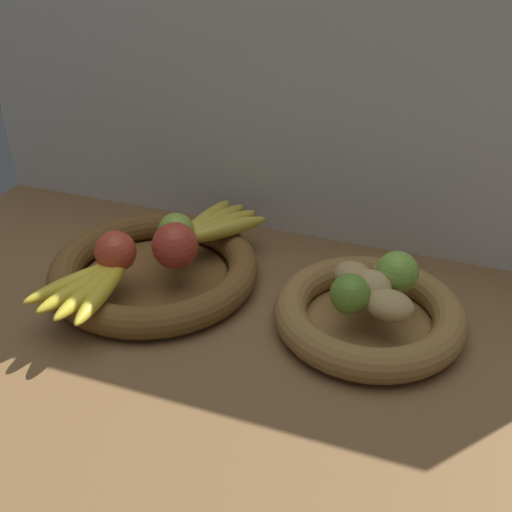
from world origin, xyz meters
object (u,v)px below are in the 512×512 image
Objects in this scene: fruit_bowl_right at (369,314)px; potato_small at (389,305)px; fruit_bowl_left at (155,270)px; banana_bunch_front at (90,285)px; banana_bunch_back at (214,225)px; potato_large at (372,287)px; lime_near at (350,294)px; apple_red_right at (175,246)px; apple_red_front at (115,251)px; potato_oblong at (353,275)px; apple_green_back at (176,231)px; potato_back at (390,276)px; lime_far at (397,272)px.

fruit_bowl_right is 4.04× the size of potato_small.
fruit_bowl_left is 1.87× the size of banana_bunch_front.
banana_bunch_back is 2.88× the size of potato_large.
fruit_bowl_right is 4.92× the size of lime_near.
potato_small is at bearing 6.67° from lime_near.
potato_small is (36.01, -1.83, -1.83)cm from apple_red_right.
apple_red_front is 1.10× the size of potato_oblong.
apple_red_right reaches higher than apple_red_front.
fruit_bowl_left is 9.23cm from apple_red_front.
potato_small is 5.97cm from lime_near.
apple_red_right reaches higher than potato_oblong.
apple_green_back is 0.99× the size of potato_large.
apple_green_back reaches higher than potato_large.
fruit_bowl_right is 44.12cm from banana_bunch_front.
potato_small is 7.78cm from potato_back.
potato_oblong is at bearing 142.13° from fruit_bowl_right.
apple_green_back is 33.72cm from lime_near.
potato_large is at bearing 17.52° from banana_bunch_front.
potato_large is (32.78, 1.41, -1.44)cm from apple_red_right.
potato_large is 5.05cm from lime_far.
fruit_bowl_left is 4.91× the size of potato_small.
banana_bunch_front is 2.89× the size of lime_far.
lime_far is at bearing 52.13° from fruit_bowl_right.
apple_red_right is at bearing -177.54° from fruit_bowl_right.
apple_red_front is at bearing -167.17° from potato_oblong.
apple_red_right is 0.40× the size of banana_bunch_front.
potato_small is at bearing -22.89° from banana_bunch_back.
fruit_bowl_left is 36.06cm from lime_near.
lime_far is at bearing 54.16° from lime_near.
banana_bunch_back is at bearing 162.87° from potato_oblong.
potato_back is 1.03× the size of potato_large.
fruit_bowl_left is 38.34cm from potato_large.
potato_small is at bearing 3.27° from apple_red_front.
banana_bunch_back reaches higher than banana_bunch_front.
potato_oblong reaches higher than banana_bunch_back.
lime_far is at bearing -12.23° from banana_bunch_back.
potato_large is (-2.02, -4.45, 0.38)cm from potato_back.
apple_red_right is (8.75, 4.39, 0.45)cm from apple_red_front.
banana_bunch_front is 48.14cm from lime_far.
apple_red_front reaches higher than potato_large.
banana_bunch_front is (-9.11, -11.82, -2.53)cm from apple_red_right.
fruit_bowl_left is at bearing -122.35° from apple_green_back.
banana_bunch_back is (6.58, 11.39, 4.30)cm from fruit_bowl_left.
potato_small is 1.22× the size of lime_near.
potato_back is at bearing 152.74° from lime_far.
potato_large is (41.88, 13.22, 1.10)cm from banana_bunch_front.
lime_far is at bearing 12.29° from apple_red_front.
lime_far reaches higher than potato_oblong.
potato_oblong is (31.72, -1.30, -1.21)cm from apple_green_back.
lime_far is at bearing 8.46° from apple_red_right.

